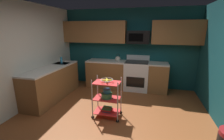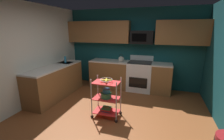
% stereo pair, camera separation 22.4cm
% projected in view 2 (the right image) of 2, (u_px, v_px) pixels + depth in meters
% --- Properties ---
extents(floor, '(4.40, 4.80, 0.04)m').
position_uv_depth(floor, '(108.00, 123.00, 3.35)').
color(floor, brown).
rests_on(floor, ground).
extents(wall_back, '(4.52, 0.06, 2.60)m').
position_uv_depth(wall_back, '(132.00, 49.00, 5.24)').
color(wall_back, '#14474C').
rests_on(wall_back, ground).
extents(wall_left, '(0.06, 4.80, 2.60)m').
position_uv_depth(wall_left, '(19.00, 57.00, 3.69)').
color(wall_left, silver).
rests_on(wall_left, ground).
extents(counter_run, '(3.52, 2.58, 0.92)m').
position_uv_depth(counter_run, '(100.00, 78.00, 4.90)').
color(counter_run, brown).
rests_on(counter_run, ground).
extents(oven_range, '(0.76, 0.65, 1.10)m').
position_uv_depth(oven_range, '(140.00, 76.00, 5.05)').
color(oven_range, white).
rests_on(oven_range, ground).
extents(upper_cabinets, '(4.40, 0.33, 0.70)m').
position_uv_depth(upper_cabinets, '(129.00, 32.00, 4.94)').
color(upper_cabinets, brown).
extents(microwave, '(0.70, 0.39, 0.40)m').
position_uv_depth(microwave, '(142.00, 37.00, 4.83)').
color(microwave, black).
extents(rolling_cart, '(0.64, 0.38, 0.91)m').
position_uv_depth(rolling_cart, '(106.00, 98.00, 3.49)').
color(rolling_cart, silver).
rests_on(rolling_cart, ground).
extents(fruit_bowl, '(0.27, 0.27, 0.07)m').
position_uv_depth(fruit_bowl, '(106.00, 80.00, 3.38)').
color(fruit_bowl, silver).
rests_on(fruit_bowl, rolling_cart).
extents(mixing_bowl_large, '(0.25, 0.25, 0.11)m').
position_uv_depth(mixing_bowl_large, '(106.00, 95.00, 3.47)').
color(mixing_bowl_large, '#387F4C').
rests_on(mixing_bowl_large, rolling_cart).
extents(mixing_bowl_small, '(0.18, 0.18, 0.08)m').
position_uv_depth(mixing_bowl_small, '(106.00, 90.00, 3.48)').
color(mixing_bowl_small, '#338CBF').
rests_on(mixing_bowl_small, rolling_cart).
extents(book_stack, '(0.25, 0.18, 0.10)m').
position_uv_depth(book_stack, '(107.00, 109.00, 3.56)').
color(book_stack, '#1E4C8C').
rests_on(book_stack, rolling_cart).
extents(kettle, '(0.21, 0.18, 0.26)m').
position_uv_depth(kettle, '(121.00, 59.00, 5.10)').
color(kettle, beige).
rests_on(kettle, counter_run).
extents(dish_soap_bottle, '(0.06, 0.06, 0.20)m').
position_uv_depth(dish_soap_bottle, '(65.00, 60.00, 4.87)').
color(dish_soap_bottle, '#2D8CBF').
rests_on(dish_soap_bottle, counter_run).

